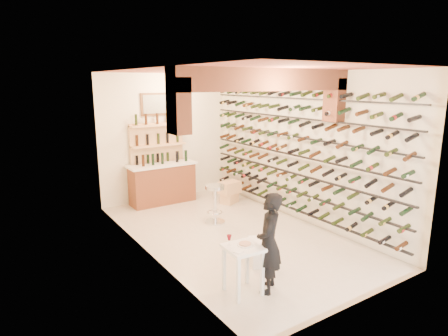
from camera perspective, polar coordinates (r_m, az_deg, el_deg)
name	(u,v)px	position (r m, az deg, el deg)	size (l,w,h in m)	color
ground	(232,234)	(7.85, 1.22, -9.71)	(6.00, 6.00, 0.00)	beige
room_shell	(241,123)	(7.08, 2.51, 6.69)	(3.52, 6.02, 3.21)	silver
wine_rack	(291,151)	(8.35, 9.97, 2.55)	(0.32, 5.70, 2.56)	black
back_counter	(163,182)	(9.74, -9.11, -2.09)	(1.70, 0.62, 1.29)	brown
back_shelving	(158,156)	(9.82, -9.82, 1.80)	(1.40, 0.31, 2.73)	#DFB17D
tasting_table	(243,255)	(5.59, 2.81, -12.74)	(0.53, 0.53, 0.87)	white
white_stool	(261,252)	(6.58, 5.47, -12.24)	(0.36, 0.36, 0.45)	white
person	(269,243)	(5.62, 6.68, -10.97)	(0.54, 0.36, 1.48)	black
chrome_barstool	(215,201)	(8.27, -1.36, -4.95)	(0.43, 0.43, 0.84)	silver
crate_lower	(230,198)	(9.71, 0.82, -4.46)	(0.43, 0.30, 0.26)	#DFAE7A
crate_upper	(230,187)	(9.63, 0.83, -2.89)	(0.51, 0.35, 0.30)	#DFAE7A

